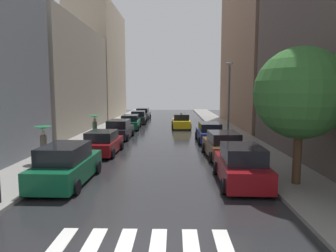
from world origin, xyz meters
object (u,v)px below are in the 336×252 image
(parked_car_left_second, at_px, (103,143))
(parked_car_left_fourth, at_px, (130,122))
(street_tree_right, at_px, (300,93))
(parked_car_right_nearest, at_px, (241,166))
(lamp_post_right, at_px, (229,94))
(pedestrian_near_tree, at_px, (43,137))
(taxi_midroad, at_px, (181,121))
(parked_car_left_fifth, at_px, (138,118))
(pedestrian_foreground, at_px, (95,122))
(parked_car_right_second, at_px, (223,145))
(parked_car_left_third, at_px, (119,130))
(parked_car_left_sixth, at_px, (143,114))
(parked_car_right_third, at_px, (209,133))
(parked_car_left_nearest, at_px, (66,165))

(parked_car_left_second, bearing_deg, parked_car_left_fourth, 1.86)
(parked_car_left_fourth, height_order, street_tree_right, street_tree_right)
(parked_car_right_nearest, xyz_separation_m, lamp_post_right, (1.65, 12.58, 3.08))
(pedestrian_near_tree, height_order, lamp_post_right, lamp_post_right)
(street_tree_right, bearing_deg, parked_car_left_second, 146.71)
(taxi_midroad, xyz_separation_m, pedestrian_near_tree, (-8.17, -16.89, 0.84))
(parked_car_left_fourth, height_order, parked_car_left_fifth, parked_car_left_fifth)
(pedestrian_foreground, bearing_deg, taxi_midroad, -9.01)
(parked_car_right_nearest, bearing_deg, parked_car_left_second, 52.30)
(parked_car_right_second, distance_m, pedestrian_near_tree, 10.73)
(parked_car_left_fifth, bearing_deg, taxi_midroad, -134.25)
(street_tree_right, bearing_deg, taxi_midroad, 102.57)
(parked_car_left_fourth, xyz_separation_m, parked_car_left_fifth, (0.22, 5.52, 0.02))
(parked_car_left_fourth, xyz_separation_m, pedestrian_foreground, (-1.66, -8.59, 0.95))
(parked_car_left_fourth, relative_size, parked_car_right_nearest, 1.09)
(parked_car_left_third, distance_m, parked_car_left_sixth, 18.36)
(parked_car_right_third, height_order, pedestrian_foreground, pedestrian_foreground)
(parked_car_right_second, xyz_separation_m, lamp_post_right, (1.60, 7.13, 3.14))
(parked_car_left_fifth, distance_m, pedestrian_near_tree, 21.87)
(parked_car_right_second, distance_m, street_tree_right, 7.05)
(taxi_midroad, bearing_deg, parked_car_left_sixth, 25.01)
(parked_car_left_second, xyz_separation_m, parked_car_right_second, (7.84, -0.85, 0.03))
(parked_car_left_sixth, height_order, lamp_post_right, lamp_post_right)
(pedestrian_near_tree, bearing_deg, taxi_midroad, -51.88)
(parked_car_left_nearest, distance_m, street_tree_right, 10.72)
(parked_car_right_third, bearing_deg, parked_car_left_second, 122.52)
(street_tree_right, bearing_deg, parked_car_left_fifth, 111.48)
(parked_car_right_nearest, bearing_deg, lamp_post_right, -6.21)
(parked_car_left_sixth, bearing_deg, parked_car_right_third, -157.63)
(parked_car_right_third, bearing_deg, parked_car_right_nearest, 179.96)
(parked_car_left_fourth, xyz_separation_m, taxi_midroad, (5.61, 0.74, 0.02))
(lamp_post_right, bearing_deg, parked_car_left_second, -146.34)
(parked_car_left_third, relative_size, parked_car_left_fifth, 1.03)
(parked_car_left_nearest, relative_size, street_tree_right, 0.81)
(parked_car_left_sixth, xyz_separation_m, parked_car_right_nearest, (7.72, -31.11, 0.06))
(taxi_midroad, bearing_deg, parked_car_left_nearest, 162.88)
(parked_car_left_fourth, relative_size, lamp_post_right, 0.75)
(pedestrian_foreground, bearing_deg, parked_car_left_third, -12.77)
(parked_car_left_nearest, relative_size, parked_car_right_second, 1.04)
(parked_car_left_fourth, xyz_separation_m, pedestrian_near_tree, (-2.56, -16.15, 0.86))
(parked_car_left_nearest, relative_size, parked_car_left_second, 1.12)
(parked_car_left_nearest, distance_m, parked_car_right_second, 9.68)
(parked_car_left_nearest, height_order, parked_car_left_sixth, parked_car_left_nearest)
(parked_car_left_second, bearing_deg, pedestrian_near_tree, 139.81)
(parked_car_left_sixth, bearing_deg, street_tree_right, -160.93)
(parked_car_left_sixth, bearing_deg, pedestrian_foreground, 176.25)
(parked_car_left_fifth, height_order, street_tree_right, street_tree_right)
(parked_car_left_nearest, height_order, parked_car_right_nearest, parked_car_left_nearest)
(parked_car_left_nearest, relative_size, parked_car_left_third, 1.04)
(parked_car_left_second, bearing_deg, lamp_post_right, -54.83)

